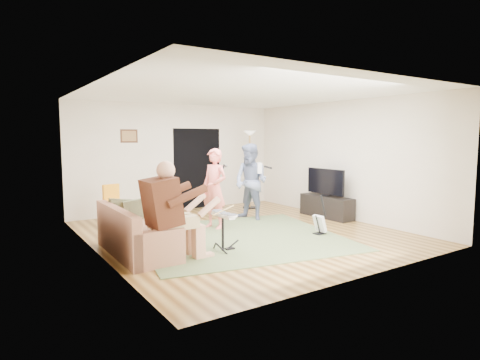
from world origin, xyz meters
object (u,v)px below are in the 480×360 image
Objects in this scene: drum_kit at (223,234)px; television at (326,181)px; torchiere_lamp at (250,155)px; singer at (214,189)px; dining_chair at (115,212)px; sofa at (133,238)px; guitar_spare at (320,223)px; tv_cabinet at (326,207)px; guitarist at (251,182)px.

television is (3.45, 1.12, 0.56)m from drum_kit.
drum_kit is at bearing -130.72° from torchiere_lamp.
dining_chair is at bearing -146.82° from singer.
sofa is 3.50m from guitar_spare.
sofa is 1.37× the size of tv_cabinet.
guitarist is at bearing 154.63° from television.
dining_chair is at bearing 158.53° from television.
guitarist is at bearing 98.55° from guitar_spare.
singer reaches higher than guitar_spare.
torchiere_lamp is (3.99, 2.49, 1.14)m from sofa.
guitar_spare is 0.87× the size of dining_chair.
guitarist is 1.91m from tv_cabinet.
torchiere_lamp is at bearing 49.28° from drum_kit.
singer is 1.86× the size of dining_chair.
guitar_spare reaches higher than tv_cabinet.
sofa is at bearing -112.10° from dining_chair.
dining_chair is at bearing 108.17° from drum_kit.
singer reaches higher than dining_chair.
dining_chair reaches higher than sofa.
torchiere_lamp is at bearing 31.96° from sofa.
singer is 1.49× the size of television.
guitarist is (1.86, 1.87, 0.58)m from drum_kit.
guitarist is at bearing 155.31° from tv_cabinet.
torchiere_lamp is 1.46× the size of tv_cabinet.
dining_chair is (-3.63, -0.29, -1.08)m from torchiere_lamp.
television reaches higher than tv_cabinet.
guitar_spare is at bearing 22.95° from singer.
sofa is 4.80m from television.
guitar_spare is (1.42, -1.59, -0.60)m from singer.
guitarist is 1.76m from television.
dining_chair is at bearing 136.90° from guitar_spare.
dining_chair is 0.63× the size of tv_cabinet.
drum_kit is at bearing -44.00° from singer.
dining_chair is 4.76m from tv_cabinet.
television is at bearing 180.00° from tv_cabinet.
television is (1.59, -0.75, -0.02)m from guitarist.
guitar_spare is 0.70× the size of television.
tv_cabinet is (1.35, 1.16, 0.03)m from guitar_spare.
singer is 2.14× the size of guitar_spare.
torchiere_lamp is (1.97, 1.59, 0.58)m from singer.
guitar_spare is at bearing -9.93° from guitarist.
torchiere_lamp is (0.55, 3.18, 1.18)m from guitar_spare.
guitarist is 2.26× the size of guitar_spare.
sofa is 4.81m from tv_cabinet.
torchiere_lamp reaches higher than guitar_spare.
singer reaches higher than tv_cabinet.
singer is (2.01, 0.90, 0.56)m from sofa.
sofa is at bearing -84.79° from singer.
tv_cabinet is 1.27× the size of television.
torchiere_lamp is at bearing 111.65° from tv_cabinet.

